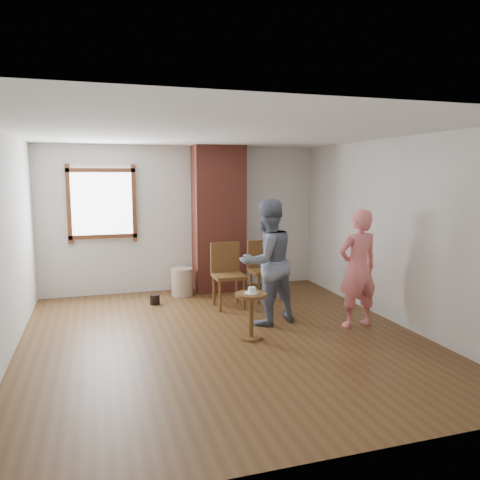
% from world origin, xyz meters
% --- Properties ---
extents(ground, '(5.50, 5.50, 0.00)m').
position_xyz_m(ground, '(0.00, 0.00, 0.00)').
color(ground, brown).
rests_on(ground, ground).
extents(room_shell, '(5.04, 5.52, 2.62)m').
position_xyz_m(room_shell, '(-0.06, 0.61, 1.81)').
color(room_shell, silver).
rests_on(room_shell, ground).
extents(brick_chimney, '(0.90, 0.50, 2.60)m').
position_xyz_m(brick_chimney, '(0.60, 2.50, 1.30)').
color(brick_chimney, '#9C4637').
rests_on(brick_chimney, ground).
extents(stoneware_crock, '(0.49, 0.49, 0.48)m').
position_xyz_m(stoneware_crock, '(-0.12, 2.30, 0.24)').
color(stoneware_crock, tan).
rests_on(stoneware_crock, ground).
extents(dark_pot, '(0.21, 0.21, 0.16)m').
position_xyz_m(dark_pot, '(-0.65, 1.86, 0.08)').
color(dark_pot, black).
rests_on(dark_pot, ground).
extents(dining_chair_left, '(0.47, 0.47, 1.02)m').
position_xyz_m(dining_chair_left, '(0.45, 1.41, 0.57)').
color(dining_chair_left, brown).
rests_on(dining_chair_left, ground).
extents(dining_chair_right, '(0.48, 0.48, 0.99)m').
position_xyz_m(dining_chair_right, '(1.14, 1.64, 0.56)').
color(dining_chair_right, brown).
rests_on(dining_chair_right, ground).
extents(side_table, '(0.40, 0.40, 0.60)m').
position_xyz_m(side_table, '(0.33, -0.14, 0.40)').
color(side_table, brown).
rests_on(side_table, ground).
extents(cake_plate, '(0.18, 0.18, 0.01)m').
position_xyz_m(cake_plate, '(0.33, -0.14, 0.60)').
color(cake_plate, white).
rests_on(cake_plate, side_table).
extents(cake_slice, '(0.08, 0.07, 0.06)m').
position_xyz_m(cake_slice, '(0.34, -0.14, 0.64)').
color(cake_slice, white).
rests_on(cake_slice, cake_plate).
extents(man, '(1.01, 0.89, 1.76)m').
position_xyz_m(man, '(0.75, 0.42, 0.88)').
color(man, '#131C36').
rests_on(man, ground).
extents(person_pink, '(0.62, 0.42, 1.63)m').
position_xyz_m(person_pink, '(1.89, -0.08, 0.81)').
color(person_pink, '#F67C7B').
rests_on(person_pink, ground).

